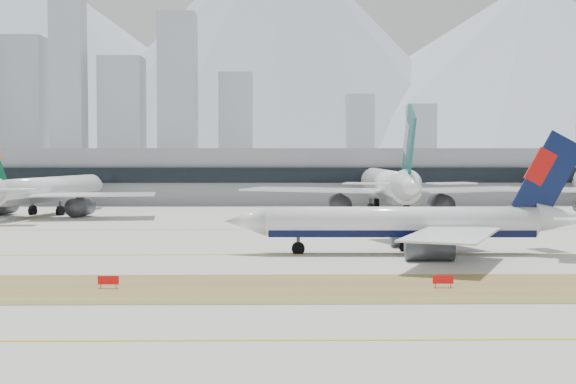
{
  "coord_description": "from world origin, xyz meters",
  "views": [
    {
      "loc": [
        4.86,
        -115.36,
        14.49
      ],
      "look_at": [
        6.63,
        18.0,
        7.5
      ],
      "focal_mm": 50.0,
      "sensor_mm": 36.0,
      "label": 1
    }
  ],
  "objects_px": {
    "taxiing_airliner": "(414,224)",
    "widebody_cathay": "(390,187)",
    "terminal": "(260,174)",
    "widebody_eva": "(44,191)"
  },
  "relations": [
    {
      "from": "widebody_eva",
      "to": "taxiing_airliner",
      "type": "bearing_deg",
      "value": -118.4
    },
    {
      "from": "widebody_eva",
      "to": "widebody_cathay",
      "type": "bearing_deg",
      "value": -75.53
    },
    {
      "from": "taxiing_airliner",
      "to": "widebody_cathay",
      "type": "distance_m",
      "value": 66.51
    },
    {
      "from": "widebody_cathay",
      "to": "widebody_eva",
      "type": "bearing_deg",
      "value": 88.6
    },
    {
      "from": "widebody_cathay",
      "to": "terminal",
      "type": "distance_m",
      "value": 60.62
    },
    {
      "from": "taxiing_airliner",
      "to": "widebody_cathay",
      "type": "xyz_separation_m",
      "value": [
        5.78,
        66.23,
        2.1
      ]
    },
    {
      "from": "widebody_eva",
      "to": "terminal",
      "type": "xyz_separation_m",
      "value": [
        46.96,
        52.28,
        2.14
      ]
    },
    {
      "from": "widebody_cathay",
      "to": "terminal",
      "type": "relative_size",
      "value": 0.24
    },
    {
      "from": "terminal",
      "to": "widebody_eva",
      "type": "bearing_deg",
      "value": -131.93
    },
    {
      "from": "taxiing_airliner",
      "to": "widebody_eva",
      "type": "height_order",
      "value": "widebody_eva"
    }
  ]
}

